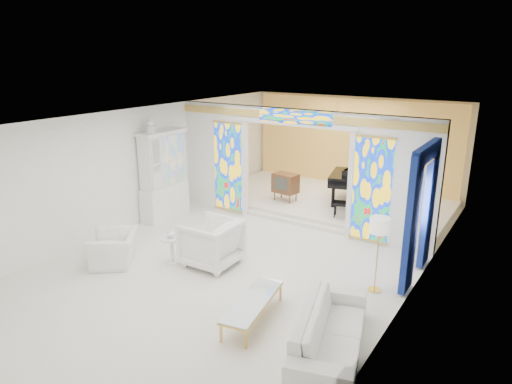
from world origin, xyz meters
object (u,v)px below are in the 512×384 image
Objects in this scene: armchair_right at (211,243)px; grand_piano at (360,178)px; sofa at (330,331)px; coffee_table at (253,302)px; china_cabinet at (163,176)px; tv_console at (285,183)px; armchair_left at (114,248)px.

armchair_right is 5.43m from grand_piano.
coffee_table is at bearing 70.73° from sofa.
china_cabinet is 5.51m from grand_piano.
tv_console is (-1.84, -1.07, -0.17)m from grand_piano.
grand_piano reaches higher than sofa.
armchair_right reaches higher than tv_console.
armchair_right is (1.77, 1.07, 0.16)m from armchair_left.
tv_console reaches higher than coffee_table.
armchair_left is 3.67m from coffee_table.
coffee_table is (4.75, -2.90, -0.83)m from china_cabinet.
armchair_left is 0.60× the size of coffee_table.
armchair_left is 0.95× the size of armchair_right.
china_cabinet is 1.58× the size of coffee_table.
sofa is (5.08, -0.30, 0.01)m from armchair_left.
grand_piano is at bearing 95.50° from coffee_table.
grand_piano is 3.51× the size of tv_console.
coffee_table is (1.89, -1.28, -0.15)m from armchair_right.
armchair_left is at bearing -95.91° from tv_console.
grand_piano reaches higher than armchair_left.
coffee_table is 2.15× the size of tv_console.
armchair_right is at bearing -29.40° from china_cabinet.
sofa is at bearing -48.20° from tv_console.
china_cabinet is at bearing 148.62° from coffee_table.
china_cabinet reaches higher than sofa.
coffee_table is at bearing 48.13° from armchair_left.
tv_console reaches higher than sofa.
armchair_left reaches higher than coffee_table.
tv_console is at bearing 18.96° from sofa.
sofa is 0.84× the size of grand_piano.
china_cabinet reaches higher than tv_console.
sofa is at bearing -86.96° from grand_piano.
armchair_left is at bearing 176.59° from coffee_table.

